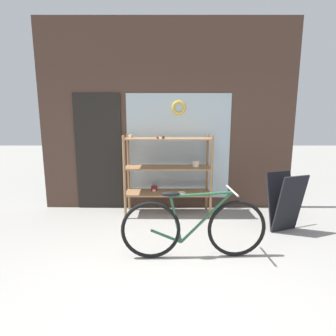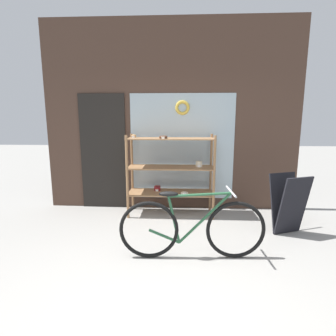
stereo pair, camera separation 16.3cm
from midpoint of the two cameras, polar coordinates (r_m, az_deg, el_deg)
The scene contains 5 objects.
ground_plane at distance 2.66m, azimuth -2.14°, elevation -27.53°, with size 30.00×30.00×0.00m, color gray.
storefront_facade at distance 4.80m, azimuth -1.50°, elevation 10.43°, with size 4.58×0.13×3.37m.
display_case at distance 4.49m, azimuth -0.94°, elevation -0.06°, with size 1.47×0.50×1.40m.
bicycle at distance 3.19m, azimuth 4.20°, elevation -12.82°, with size 1.73×0.46×0.84m.
sandwich_board at distance 4.23m, azimuth 23.22°, elevation -6.89°, with size 0.55×0.51×0.86m.
Camera 1 is at (0.01, -2.10, 1.63)m, focal length 28.00 mm.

